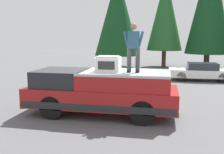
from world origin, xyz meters
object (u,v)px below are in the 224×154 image
Objects in this scene: compressor_unit at (108,64)px; parked_car_white at (201,72)px; person_on_truck_bed at (134,46)px; pickup_truck at (102,92)px.

parked_car_white is (8.80, -4.34, -1.35)m from compressor_unit.
compressor_unit is at bearing 153.76° from parked_car_white.
parked_car_white is at bearing -21.51° from person_on_truck_bed.
parked_car_white is at bearing -26.24° from compressor_unit.
parked_car_white is at bearing -28.32° from pickup_truck.
compressor_unit is 0.50× the size of person_on_truck_bed.
person_on_truck_bed is at bearing -97.30° from pickup_truck.
pickup_truck is 1.11m from compressor_unit.
pickup_truck is at bearing 82.70° from person_on_truck_bed.
person_on_truck_bed is 9.62m from parked_car_white.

